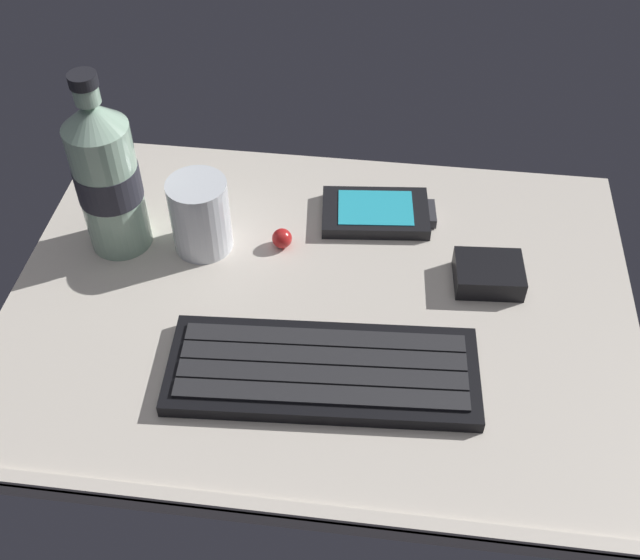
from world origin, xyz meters
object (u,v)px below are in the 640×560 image
(keyboard, at_px, (323,370))
(handheld_device, at_px, (377,213))
(water_bottle, at_px, (107,176))
(charger_block, at_px, (489,274))
(trackball_mouse, at_px, (282,238))
(juice_cup, at_px, (201,218))

(keyboard, relative_size, handheld_device, 2.23)
(handheld_device, bearing_deg, keyboard, -98.34)
(keyboard, distance_m, handheld_device, 0.23)
(handheld_device, xyz_separation_m, water_bottle, (-0.28, -0.07, 0.08))
(water_bottle, xyz_separation_m, charger_block, (0.40, -0.02, -0.08))
(charger_block, height_order, trackball_mouse, charger_block)
(trackball_mouse, bearing_deg, handheld_device, 30.97)
(juice_cup, height_order, water_bottle, water_bottle)
(keyboard, distance_m, charger_block, 0.21)
(handheld_device, xyz_separation_m, trackball_mouse, (-0.10, -0.06, 0.00))
(keyboard, xyz_separation_m, juice_cup, (-0.15, 0.16, 0.03))
(handheld_device, distance_m, water_bottle, 0.30)
(handheld_device, distance_m, juice_cup, 0.20)
(charger_block, xyz_separation_m, trackball_mouse, (-0.22, 0.03, -0.00))
(handheld_device, height_order, trackball_mouse, trackball_mouse)
(handheld_device, xyz_separation_m, charger_block, (0.12, -0.09, 0.00))
(juice_cup, distance_m, trackball_mouse, 0.09)
(trackball_mouse, bearing_deg, water_bottle, -175.66)
(water_bottle, bearing_deg, charger_block, -2.16)
(juice_cup, bearing_deg, handheld_device, 20.27)
(handheld_device, distance_m, charger_block, 0.15)
(juice_cup, distance_m, water_bottle, 0.10)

